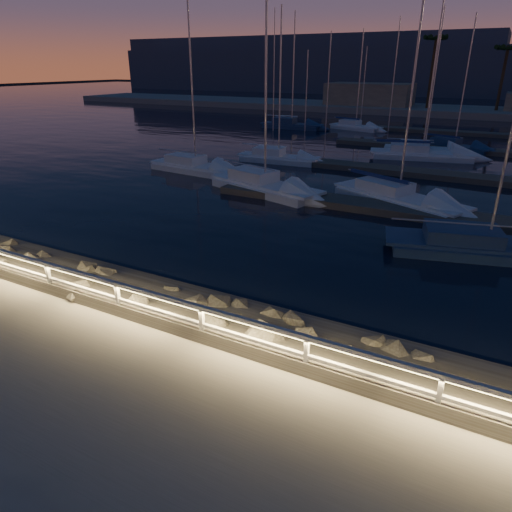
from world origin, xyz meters
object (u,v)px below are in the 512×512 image
Objects in this scene: sailboat_c at (396,196)px; sailboat_e at (277,157)px; sailboat_a at (263,184)px; sailboat_j at (453,146)px; sailboat_d at (482,244)px; sailboat_g at (419,153)px; sailboat_k at (422,149)px; sailboat_m at (290,125)px; sailboat_f at (194,166)px; guard_rail at (266,334)px; sailboat_i at (355,126)px.

sailboat_c is 1.20× the size of sailboat_e.
sailboat_a is 1.18× the size of sailboat_j.
sailboat_d is 21.78m from sailboat_g.
sailboat_k is at bearing 81.74° from sailboat_g.
sailboat_g is at bearing -95.00° from sailboat_k.
sailboat_m is at bearing 149.77° from sailboat_c.
sailboat_f is 19.39m from sailboat_g.
sailboat_j is 0.97× the size of sailboat_k.
sailboat_c reaches higher than sailboat_j.
sailboat_j is (-4.27, 26.65, -0.01)m from sailboat_d.
sailboat_j is at bearing 84.14° from sailboat_d.
sailboat_f is at bearing -139.78° from sailboat_k.
sailboat_d is 1.18× the size of sailboat_k.
sailboat_f reaches higher than sailboat_k.
sailboat_e is (-16.40, 13.69, 0.01)m from sailboat_d.
sailboat_d reaches higher than sailboat_a.
sailboat_c is (-0.76, 17.98, -0.94)m from guard_rail.
sailboat_d reaches higher than guard_rail.
sailboat_a is 17.54m from sailboat_g.
sailboat_d is at bearing -49.73° from sailboat_i.
sailboat_j is (-0.05, 38.59, -0.97)m from guard_rail.
sailboat_j is at bearing 58.14° from sailboat_g.
sailboat_i is (-16.76, 36.45, 0.00)m from sailboat_d.
guard_rail is 12.70m from sailboat_d.
sailboat_f is at bearing -81.40° from sailboat_i.
sailboat_c reaches higher than sailboat_a.
sailboat_i is (-12.54, 48.39, -0.95)m from guard_rail.
sailboat_a is at bearing -145.12° from sailboat_c.
sailboat_e is 0.89× the size of sailboat_f.
sailboat_d reaches higher than sailboat_c.
sailboat_i is at bearing 136.17° from sailboat_c.
sailboat_g reaches higher than sailboat_d.
guard_rail is at bearing -45.74° from sailboat_a.
sailboat_j is (16.04, 19.19, -0.03)m from sailboat_f.
guard_rail is at bearing -95.87° from sailboat_k.
sailboat_c is 1.05× the size of sailboat_m.
sailboat_i is at bearing 104.53° from guard_rail.
sailboat_j is at bearing 42.41° from sailboat_e.
sailboat_a reaches higher than sailboat_f.
sailboat_e is at bearing 125.18° from sailboat_d.
sailboat_a is 9.67m from sailboat_e.
sailboat_d is 24.64m from sailboat_k.
sailboat_g reaches higher than sailboat_k.
sailboat_g is at bearing -40.51° from sailboat_i.
sailboat_m is (-18.02, 13.00, 0.02)m from sailboat_g.
sailboat_k is at bearing 90.35° from sailboat_d.
sailboat_j is (12.12, 12.96, -0.02)m from sailboat_e.
sailboat_f is (-20.31, 7.46, 0.02)m from sailboat_d.
sailboat_i is (3.55, 28.99, -0.02)m from sailboat_f.
sailboat_f is (-15.33, 1.43, 0.00)m from sailboat_c.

